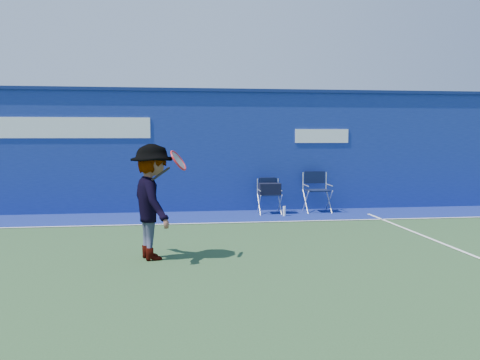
{
  "coord_description": "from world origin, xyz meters",
  "views": [
    {
      "loc": [
        -0.21,
        -7.7,
        1.91
      ],
      "look_at": [
        1.16,
        2.6,
        1.0
      ],
      "focal_mm": 38.0,
      "sensor_mm": 36.0,
      "label": 1
    }
  ],
  "objects": [
    {
      "name": "ground",
      "position": [
        0.0,
        0.0,
        0.0
      ],
      "size": [
        80.0,
        80.0,
        0.0
      ],
      "primitive_type": "plane",
      "color": "#294826",
      "rests_on": "ground"
    },
    {
      "name": "directors_chair_left",
      "position": [
        2.13,
        4.42,
        0.37
      ],
      "size": [
        0.52,
        0.48,
        0.88
      ],
      "color": "silver",
      "rests_on": "ground"
    },
    {
      "name": "out_of_bounds_strip",
      "position": [
        0.0,
        4.1,
        0.0
      ],
      "size": [
        24.0,
        1.8,
        0.01
      ],
      "primitive_type": "cube",
      "color": "navy",
      "rests_on": "ground"
    },
    {
      "name": "stadium_wall",
      "position": [
        -0.0,
        5.2,
        1.55
      ],
      "size": [
        24.0,
        0.5,
        3.08
      ],
      "color": "navy",
      "rests_on": "ground"
    },
    {
      "name": "court_lines",
      "position": [
        0.0,
        0.6,
        0.01
      ],
      "size": [
        24.0,
        12.0,
        0.01
      ],
      "color": "white",
      "rests_on": "out_of_bounds_strip"
    },
    {
      "name": "tennis_player",
      "position": [
        -0.52,
        0.17,
        0.89
      ],
      "size": [
        1.07,
        1.3,
        1.78
      ],
      "color": "#EA4738",
      "rests_on": "ground"
    },
    {
      "name": "water_bottle",
      "position": [
        2.41,
        4.01,
        0.12
      ],
      "size": [
        0.07,
        0.07,
        0.24
      ],
      "primitive_type": "cylinder",
      "color": "white",
      "rests_on": "ground"
    },
    {
      "name": "directors_chair_right",
      "position": [
        3.36,
        4.52,
        0.32
      ],
      "size": [
        0.6,
        0.54,
        1.01
      ],
      "color": "silver",
      "rests_on": "ground"
    }
  ]
}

